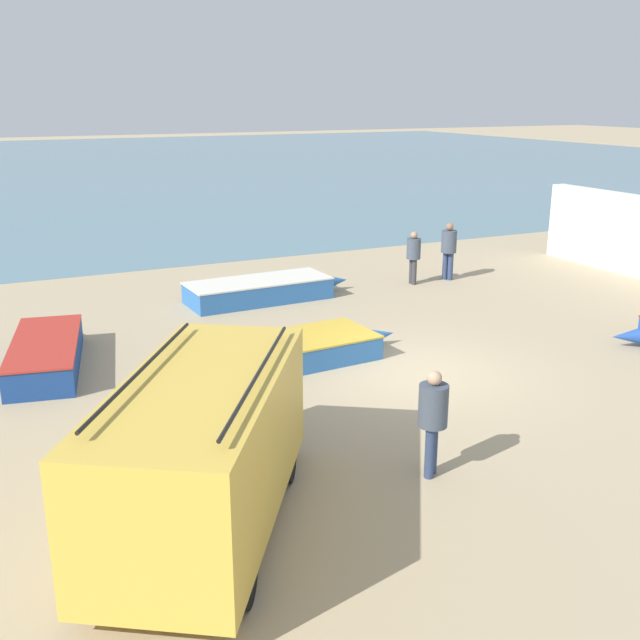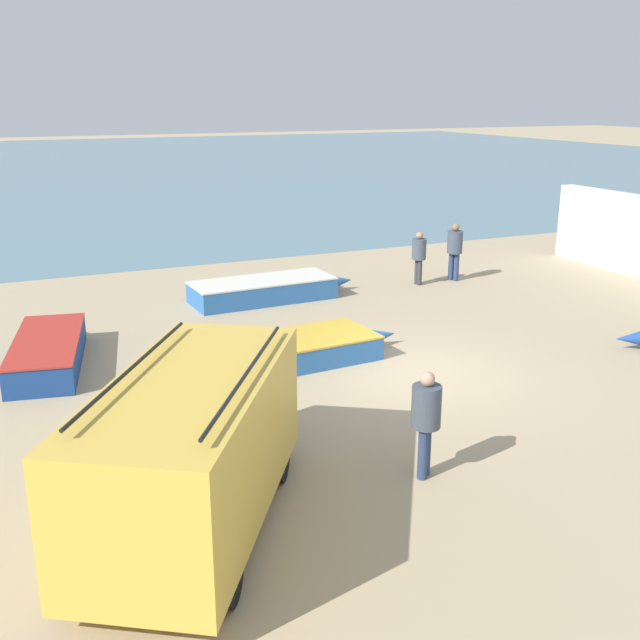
# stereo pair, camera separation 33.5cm
# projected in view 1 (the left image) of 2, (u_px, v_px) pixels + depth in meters

# --- Properties ---
(ground_plane) EXTENTS (200.00, 200.00, 0.00)m
(ground_plane) POSITION_uv_depth(u_px,v_px,m) (420.00, 373.00, 15.66)
(ground_plane) COLOR tan
(sea_water) EXTENTS (120.00, 80.00, 0.01)m
(sea_water) POSITION_uv_depth(u_px,v_px,m) (70.00, 166.00, 60.60)
(sea_water) COLOR slate
(sea_water) RESTS_ON ground_plane
(parked_van) EXTENTS (4.13, 4.99, 2.29)m
(parked_van) POSITION_uv_depth(u_px,v_px,m) (204.00, 448.00, 9.71)
(parked_van) COLOR gold
(parked_van) RESTS_ON ground_plane
(fishing_rowboat_0) EXTENTS (4.87, 1.97, 0.54)m
(fishing_rowboat_0) POSITION_uv_depth(u_px,v_px,m) (292.00, 351.00, 16.18)
(fishing_rowboat_0) COLOR #2D66AD
(fishing_rowboat_0) RESTS_ON ground_plane
(fishing_rowboat_1) EXTENTS (2.01, 4.62, 0.63)m
(fishing_rowboat_1) POSITION_uv_depth(u_px,v_px,m) (47.00, 352.00, 15.98)
(fishing_rowboat_1) COLOR navy
(fishing_rowboat_1) RESTS_ON ground_plane
(fishing_rowboat_2) EXTENTS (4.93, 1.75, 0.60)m
(fishing_rowboat_2) POSITION_uv_depth(u_px,v_px,m) (264.00, 290.00, 21.12)
(fishing_rowboat_2) COLOR #2D66AD
(fishing_rowboat_2) RESTS_ON ground_plane
(fisherman_0) EXTENTS (0.45, 0.45, 1.70)m
(fisherman_0) POSITION_uv_depth(u_px,v_px,m) (433.00, 414.00, 11.17)
(fisherman_0) COLOR navy
(fisherman_0) RESTS_ON ground_plane
(fisherman_1) EXTENTS (0.43, 0.43, 1.62)m
(fisherman_1) POSITION_uv_depth(u_px,v_px,m) (414.00, 253.00, 22.74)
(fisherman_1) COLOR #38383D
(fisherman_1) RESTS_ON ground_plane
(fisherman_2) EXTENTS (0.47, 0.47, 1.79)m
(fisherman_2) POSITION_uv_depth(u_px,v_px,m) (449.00, 246.00, 23.25)
(fisherman_2) COLOR navy
(fisherman_2) RESTS_ON ground_plane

